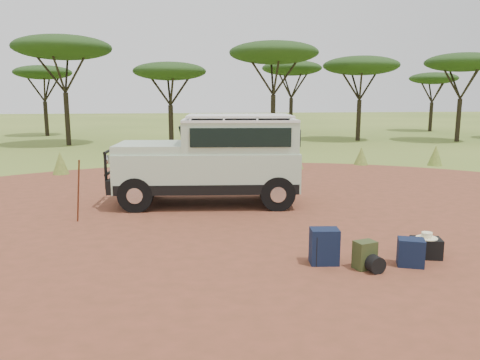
{
  "coord_description": "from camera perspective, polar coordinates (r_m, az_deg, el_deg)",
  "views": [
    {
      "loc": [
        -1.73,
        -9.59,
        2.88
      ],
      "look_at": [
        -0.31,
        0.73,
        1.0
      ],
      "focal_mm": 35.0,
      "sensor_mm": 36.0,
      "label": 1
    }
  ],
  "objects": [
    {
      "name": "grass_fringe",
      "position": [
        18.52,
        -2.02,
        2.55
      ],
      "size": [
        36.6,
        1.6,
        0.9
      ],
      "color": "#557128",
      "rests_on": "ground"
    },
    {
      "name": "hard_case",
      "position": [
        9.14,
        21.72,
        -7.71
      ],
      "size": [
        0.59,
        0.48,
        0.36
      ],
      "primitive_type": "cube",
      "rotation": [
        0.0,
        0.0,
        -0.26
      ],
      "color": "black",
      "rests_on": "ground"
    },
    {
      "name": "walking_staff",
      "position": [
        11.21,
        -19.11,
        -1.33
      ],
      "size": [
        0.23,
        0.35,
        1.49
      ],
      "primitive_type": "cylinder",
      "rotation": [
        0.23,
        0.0,
        0.53
      ],
      "color": "#5E2216",
      "rests_on": "ground"
    },
    {
      "name": "acacia_treeline",
      "position": [
        29.57,
        -3.06,
        14.09
      ],
      "size": [
        46.7,
        13.2,
        6.26
      ],
      "color": "black",
      "rests_on": "ground"
    },
    {
      "name": "safari_hat",
      "position": [
        9.07,
        21.82,
        -6.37
      ],
      "size": [
        0.38,
        0.38,
        0.11
      ],
      "color": "#F1E8B5",
      "rests_on": "hard_case"
    },
    {
      "name": "backpack_black",
      "position": [
        8.31,
        10.15,
        -8.29
      ],
      "size": [
        0.41,
        0.32,
        0.53
      ],
      "primitive_type": "cube",
      "rotation": [
        0.0,
        0.0,
        0.1
      ],
      "color": "black",
      "rests_on": "ground"
    },
    {
      "name": "stuff_sack",
      "position": [
        8.16,
        15.96,
        -9.75
      ],
      "size": [
        0.35,
        0.35,
        0.29
      ],
      "primitive_type": "cylinder",
      "rotation": [
        1.57,
        0.0,
        0.21
      ],
      "color": "black",
      "rests_on": "ground"
    },
    {
      "name": "safari_vehicle",
      "position": [
        12.5,
        -3.23,
        2.27
      ],
      "size": [
        5.08,
        2.41,
        2.39
      ],
      "rotation": [
        0.0,
        0.0,
        -0.09
      ],
      "color": "#AEC5A8",
      "rests_on": "ground"
    },
    {
      "name": "duffel_navy",
      "position": [
        8.59,
        20.09,
        -8.3
      ],
      "size": [
        0.52,
        0.45,
        0.48
      ],
      "primitive_type": "cube",
      "rotation": [
        0.0,
        0.0,
        -0.37
      ],
      "color": "#101733",
      "rests_on": "ground"
    },
    {
      "name": "backpack_navy",
      "position": [
        8.29,
        10.23,
        -7.97
      ],
      "size": [
        0.52,
        0.4,
        0.63
      ],
      "primitive_type": "cube",
      "rotation": [
        0.0,
        0.0,
        -0.12
      ],
      "color": "#101733",
      "rests_on": "ground"
    },
    {
      "name": "backpack_olive",
      "position": [
        8.23,
        14.96,
        -8.83
      ],
      "size": [
        0.4,
        0.34,
        0.48
      ],
      "primitive_type": "cube",
      "rotation": [
        0.0,
        0.0,
        0.28
      ],
      "color": "#394720",
      "rests_on": "ground"
    },
    {
      "name": "ground",
      "position": [
        10.16,
        2.33,
        -6.24
      ],
      "size": [
        140.0,
        140.0,
        0.0
      ],
      "primitive_type": "plane",
      "color": "#557128",
      "rests_on": "ground"
    },
    {
      "name": "dirt_clearing",
      "position": [
        10.16,
        2.33,
        -6.22
      ],
      "size": [
        23.0,
        23.0,
        0.01
      ],
      "primitive_type": "cylinder",
      "color": "brown",
      "rests_on": "ground"
    }
  ]
}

